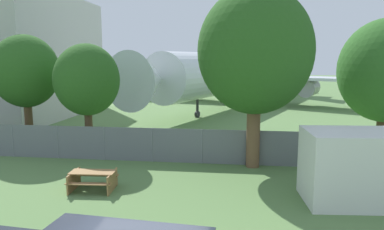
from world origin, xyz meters
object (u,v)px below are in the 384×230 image
Objects in this scene: tree_far_right at (87,80)px; portable_cabin at (368,167)px; picnic_bench_near_cabin at (93,178)px; tree_behind_benches at (255,51)px; tree_near_hangar at (26,72)px; airplane at (242,72)px.

portable_cabin is at bearing -22.93° from tree_far_right.
picnic_bench_near_cabin is at bearing -66.11° from tree_far_right.
picnic_bench_near_cabin is 9.18m from tree_behind_benches.
tree_near_hangar reaches higher than portable_cabin.
picnic_bench_near_cabin is 6.99m from tree_far_right.
tree_near_hangar is 0.78× the size of tree_behind_benches.
tree_far_right is (-2.43, 5.48, 3.60)m from picnic_bench_near_cabin.
tree_behind_benches is (6.43, 4.15, 5.07)m from picnic_bench_near_cabin.
portable_cabin is 18.78m from tree_near_hangar.
tree_near_hangar is (-6.78, 6.87, 3.99)m from picnic_bench_near_cabin.
tree_behind_benches reaches higher than portable_cabin.
tree_behind_benches is 9.08m from tree_far_right.
airplane is 26.23m from tree_near_hangar.
tree_far_right is (-12.86, 5.44, 2.76)m from portable_cabin.
tree_behind_benches reaches higher than picnic_bench_near_cabin.
tree_near_hangar is at bearing 168.37° from tree_behind_benches.
tree_near_hangar is 1.10× the size of tree_far_right.
tree_behind_benches is (-4.00, 4.12, 4.23)m from portable_cabin.
airplane reaches higher than tree_far_right.
portable_cabin is 0.78× the size of tree_far_right.
portable_cabin is at bearing -45.82° from tree_behind_benches.
tree_behind_benches is at bearing 21.73° from airplane.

